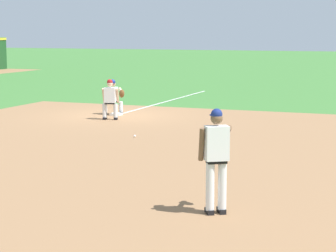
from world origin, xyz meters
TOP-DOWN VIEW (x-y plane):
  - ground_plane at (0.00, 0.00)m, footprint 160.00×160.00m
  - infield_dirt_patch at (-5.72, -3.74)m, footprint 18.00×18.00m
  - foul_line_stripe at (5.33, 0.00)m, footprint 10.66×0.10m
  - first_base_bag at (0.00, 0.00)m, footprint 0.38×0.38m
  - baseball at (-4.39, -2.75)m, footprint 0.07×0.07m
  - pitcher at (-11.40, -7.47)m, footprint 0.84×0.57m
  - first_baseman at (0.20, 0.20)m, footprint 0.80×1.05m
  - baserunner at (-1.15, -0.32)m, footprint 0.55×0.66m

SIDE VIEW (x-z plane):
  - ground_plane at x=0.00m, z-range 0.00..0.00m
  - infield_dirt_patch at x=-5.72m, z-range 0.00..0.01m
  - foul_line_stripe at x=5.33m, z-range 0.01..0.01m
  - baseball at x=-4.39m, z-range 0.00..0.07m
  - first_base_bag at x=0.00m, z-range 0.00..0.09m
  - first_baseman at x=0.20m, z-range 0.06..1.40m
  - baserunner at x=-1.15m, z-range 0.06..1.52m
  - pitcher at x=-11.40m, z-range 0.13..1.99m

